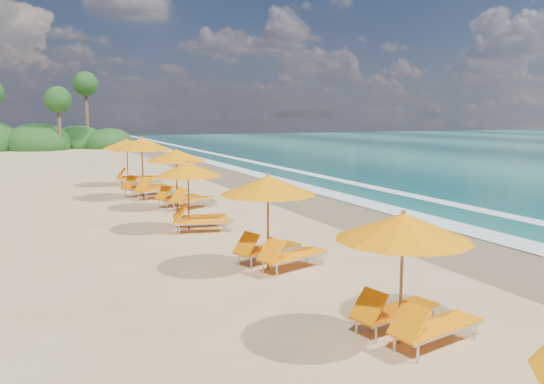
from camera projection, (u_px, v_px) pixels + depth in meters
name	position (u px, v px, depth m)	size (l,w,h in m)	color
ground	(272.00, 231.00, 16.64)	(160.00, 160.00, 0.00)	#DAB580
wet_sand	(381.00, 220.00, 18.23)	(4.00, 160.00, 0.01)	#81694C
surf_foam	(444.00, 214.00, 19.31)	(4.00, 160.00, 0.01)	white
station_1	(409.00, 268.00, 8.38)	(2.55, 2.44, 2.11)	olive
station_2	(274.00, 215.00, 12.45)	(2.83, 2.76, 2.23)	olive
station_3	(194.00, 191.00, 16.60)	(2.62, 2.52, 2.15)	olive
station_4	(180.00, 174.00, 20.48)	(3.04, 3.02, 2.31)	olive
station_5	(147.00, 163.00, 23.03)	(3.43, 3.40, 2.63)	olive
station_6	(131.00, 159.00, 27.21)	(2.78, 2.62, 2.39)	olive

